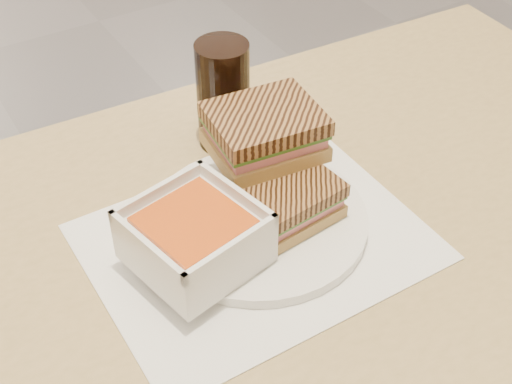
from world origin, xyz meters
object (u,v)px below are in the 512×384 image
panini_lower (288,199)px  cola_glass (223,96)px  soup_bowl (195,239)px  main_table (285,288)px  plate (258,220)px

panini_lower → cola_glass: 0.19m
soup_bowl → cola_glass: 0.25m
main_table → panini_lower: panini_lower is taller
soup_bowl → panini_lower: soup_bowl is taller
plate → main_table: bearing=-34.9°
plate → cola_glass: cola_glass is taller
main_table → plate: 0.13m
main_table → soup_bowl: bearing=-178.5°
cola_glass → panini_lower: bearing=-95.5°
main_table → panini_lower: 0.16m
main_table → panini_lower: size_ratio=10.19×
main_table → panini_lower: (0.00, 0.00, 0.16)m
plate → soup_bowl: size_ratio=1.73×
plate → cola_glass: 0.19m
cola_glass → main_table: bearing=-96.1°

